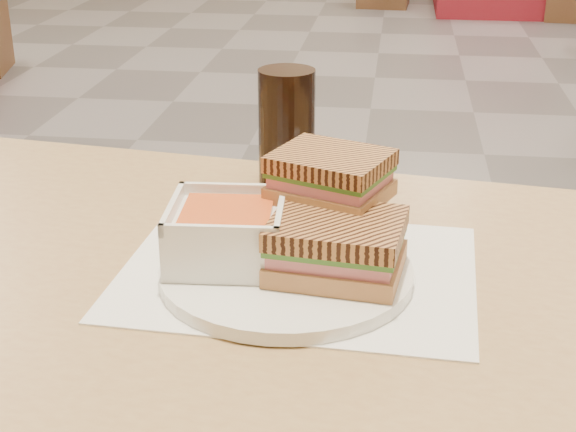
# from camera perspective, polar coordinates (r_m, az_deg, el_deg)

# --- Properties ---
(main_table) EXTENTS (1.28, 0.85, 0.75)m
(main_table) POSITION_cam_1_polar(r_m,az_deg,el_deg) (0.99, -5.25, -9.42)
(main_table) COLOR tan
(main_table) RESTS_ON ground
(tray_liner) EXTENTS (0.40, 0.32, 0.00)m
(tray_liner) POSITION_cam_1_polar(r_m,az_deg,el_deg) (0.92, 0.67, -3.76)
(tray_liner) COLOR white
(tray_liner) RESTS_ON main_table
(plate) EXTENTS (0.27, 0.27, 0.01)m
(plate) POSITION_cam_1_polar(r_m,az_deg,el_deg) (0.90, -0.12, -3.86)
(plate) COLOR white
(plate) RESTS_ON tray_liner
(soup_bowl) EXTENTS (0.13, 0.13, 0.06)m
(soup_bowl) POSITION_cam_1_polar(r_m,az_deg,el_deg) (0.90, -4.13, -1.25)
(soup_bowl) COLOR white
(soup_bowl) RESTS_ON plate
(panini_lower) EXTENTS (0.15, 0.13, 0.06)m
(panini_lower) POSITION_cam_1_polar(r_m,az_deg,el_deg) (0.87, 3.29, -2.02)
(panini_lower) COLOR #BA8050
(panini_lower) RESTS_ON plate
(panini_upper) EXTENTS (0.15, 0.14, 0.05)m
(panini_upper) POSITION_cam_1_polar(r_m,az_deg,el_deg) (0.93, 2.89, 2.70)
(panini_upper) COLOR #BA8050
(panini_upper) RESTS_ON panini_lower
(cola_glass) EXTENTS (0.08, 0.08, 0.16)m
(cola_glass) POSITION_cam_1_polar(r_m,az_deg,el_deg) (1.13, -0.09, 5.85)
(cola_glass) COLOR black
(cola_glass) RESTS_ON main_table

